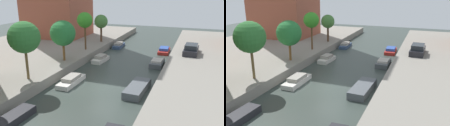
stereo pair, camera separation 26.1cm
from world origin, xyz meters
The scene contains 13 objects.
ground_plane centered at (0.00, 0.00, 0.00)m, with size 84.00×84.00×0.00m, color #333D38.
street_tree_2 centered at (-6.58, -2.61, 4.99)m, with size 2.94×2.94×5.48m.
street_tree_3 centered at (-6.58, 3.97, 4.28)m, with size 2.98×2.98×4.78m.
street_tree_4 centered at (-6.58, 9.77, 5.09)m, with size 2.16×2.16×5.21m.
street_tree_5 centered at (-6.58, 15.54, 4.20)m, with size 2.16×2.16×4.34m.
parked_car centered at (7.56, 12.52, 1.55)m, with size 1.93×4.50×1.32m.
moored_boat_left_1 centered at (-3.64, -8.25, 0.29)m, with size 1.35×3.91×0.58m.
moored_boat_left_2 centered at (-3.34, -0.19, 0.34)m, with size 1.36×3.91×0.83m.
moored_boat_left_3 centered at (-3.57, 8.00, 0.37)m, with size 1.48×3.12×0.89m.
moored_boat_left_4 centered at (-3.93, 16.61, 0.33)m, with size 1.43×3.59×0.80m.
moored_boat_right_3 centered at (3.45, 0.13, 0.35)m, with size 1.73×4.42×0.69m.
moored_boat_right_4 centered at (3.79, 8.79, 0.36)m, with size 1.48×3.24×0.82m.
moored_boat_right_5 centered at (3.61, 15.69, 0.34)m, with size 1.64×3.74×0.82m.
Camera 2 is at (8.60, -20.00, 9.21)m, focal length 38.53 mm.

